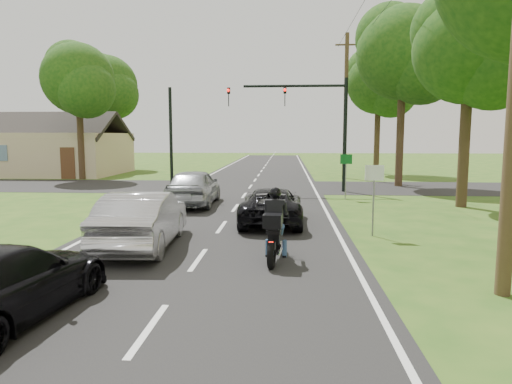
% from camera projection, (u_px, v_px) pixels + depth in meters
% --- Properties ---
extents(ground, '(140.00, 140.00, 0.00)m').
position_uv_depth(ground, '(198.00, 260.00, 11.01)').
color(ground, '#2A5116').
rests_on(ground, ground).
extents(road, '(8.00, 100.00, 0.01)m').
position_uv_depth(road, '(240.00, 201.00, 20.91)').
color(road, black).
rests_on(road, ground).
extents(cross_road, '(60.00, 7.00, 0.01)m').
position_uv_depth(cross_road, '(250.00, 187.00, 26.85)').
color(cross_road, black).
rests_on(cross_road, ground).
extents(motorcycle_rider, '(0.61, 2.09, 1.80)m').
position_uv_depth(motorcycle_rider, '(275.00, 232.00, 10.86)').
color(motorcycle_rider, black).
rests_on(motorcycle_rider, ground).
extents(dark_suv, '(2.03, 4.39, 1.22)m').
position_uv_depth(dark_suv, '(272.00, 205.00, 15.57)').
color(dark_suv, black).
rests_on(dark_suv, road).
extents(silver_sedan, '(1.87, 4.66, 1.51)m').
position_uv_depth(silver_sedan, '(143.00, 219.00, 12.17)').
color(silver_sedan, '#BCBCC1').
rests_on(silver_sedan, road).
extents(silver_suv, '(1.94, 4.67, 1.58)m').
position_uv_depth(silver_suv, '(194.00, 187.00, 19.60)').
color(silver_suv, '#989B9F').
rests_on(silver_suv, road).
extents(dark_car_behind, '(2.16, 4.47, 1.25)m').
position_uv_depth(dark_car_behind, '(3.00, 282.00, 7.33)').
color(dark_car_behind, black).
rests_on(dark_car_behind, road).
extents(traffic_signal, '(6.38, 0.44, 6.00)m').
position_uv_depth(traffic_signal, '(310.00, 114.00, 24.14)').
color(traffic_signal, black).
rests_on(traffic_signal, ground).
extents(signal_pole_far, '(0.20, 0.20, 6.00)m').
position_uv_depth(signal_pole_far, '(171.00, 136.00, 28.81)').
color(signal_pole_far, black).
rests_on(signal_pole_far, ground).
extents(utility_pole_far, '(1.60, 0.28, 10.00)m').
position_uv_depth(utility_pole_far, '(346.00, 106.00, 31.76)').
color(utility_pole_far, brown).
rests_on(utility_pole_far, ground).
extents(sign_white, '(0.55, 0.07, 2.12)m').
position_uv_depth(sign_white, '(374.00, 183.00, 13.45)').
color(sign_white, slate).
rests_on(sign_white, ground).
extents(sign_green, '(0.55, 0.07, 2.12)m').
position_uv_depth(sign_green, '(346.00, 166.00, 21.36)').
color(sign_green, slate).
rests_on(sign_green, ground).
extents(tree_row_c, '(4.80, 4.65, 8.76)m').
position_uv_depth(tree_row_c, '(478.00, 54.00, 18.31)').
color(tree_row_c, '#332316').
rests_on(tree_row_c, ground).
extents(tree_row_d, '(5.76, 5.58, 10.45)m').
position_uv_depth(tree_row_d, '(410.00, 58.00, 26.09)').
color(tree_row_d, '#332316').
rests_on(tree_row_d, ground).
extents(tree_row_e, '(5.28, 5.12, 9.61)m').
position_uv_depth(tree_row_e, '(383.00, 86.00, 35.07)').
color(tree_row_e, '#332316').
rests_on(tree_row_e, ground).
extents(tree_left_near, '(5.12, 4.96, 9.22)m').
position_uv_depth(tree_left_near, '(81.00, 83.00, 30.58)').
color(tree_left_near, '#332316').
rests_on(tree_left_near, ground).
extents(tree_left_far, '(5.76, 5.58, 10.14)m').
position_uv_depth(tree_left_far, '(109.00, 89.00, 40.51)').
color(tree_left_far, '#332316').
rests_on(tree_left_far, ground).
extents(house, '(10.20, 8.00, 4.84)m').
position_uv_depth(house, '(55.00, 152.00, 35.61)').
color(house, tan).
rests_on(house, ground).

